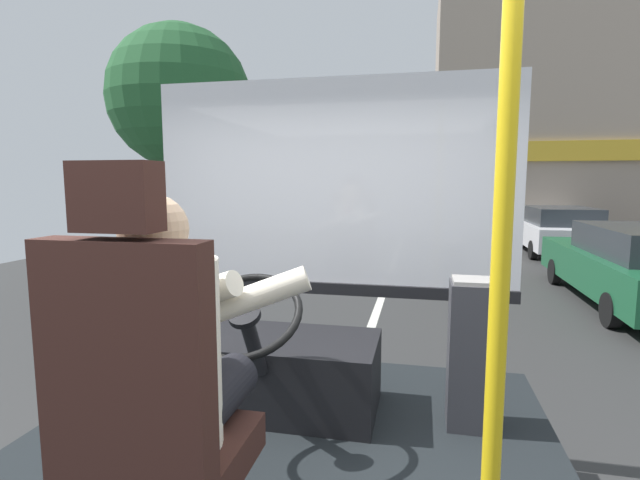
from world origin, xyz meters
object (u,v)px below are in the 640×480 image
at_px(driver_seat, 151,423).
at_px(bus_driver, 168,352).
at_px(parked_car_white, 558,230).
at_px(fare_box, 469,354).
at_px(handrail_pole, 500,279).
at_px(steering_console, 277,370).

distance_m(driver_seat, bus_driver, 0.21).
bearing_deg(parked_car_white, fare_box, -106.57).
xyz_separation_m(driver_seat, bus_driver, (0.00, 0.11, 0.17)).
distance_m(fare_box, parked_car_white, 11.60).
bearing_deg(fare_box, driver_seat, -129.14).
relative_size(driver_seat, handrail_pole, 0.63).
height_order(bus_driver, handrail_pole, handrail_pole).
height_order(driver_seat, bus_driver, driver_seat).
height_order(steering_console, handrail_pole, handrail_pole).
bearing_deg(steering_console, bus_driver, -90.00).
relative_size(handrail_pole, fare_box, 2.69).
distance_m(driver_seat, handrail_pole, 1.06).
xyz_separation_m(bus_driver, handrail_pole, (0.94, -0.17, 0.31)).
bearing_deg(steering_console, fare_box, 1.55).
bearing_deg(bus_driver, steering_console, 90.00).
distance_m(bus_driver, handrail_pole, 1.00).
distance_m(steering_console, parked_car_white, 11.95).
relative_size(driver_seat, bus_driver, 1.62).
distance_m(handrail_pole, fare_box, 1.47).
xyz_separation_m(driver_seat, handrail_pole, (0.94, -0.06, 0.48)).
height_order(handrail_pole, parked_car_white, handrail_pole).
xyz_separation_m(driver_seat, steering_console, (0.00, 1.22, -0.33)).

